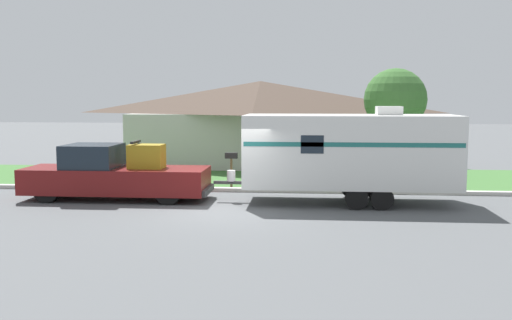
% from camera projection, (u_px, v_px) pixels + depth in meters
% --- Properties ---
extents(ground_plane, '(120.00, 120.00, 0.00)m').
position_uv_depth(ground_plane, '(228.00, 212.00, 17.33)').
color(ground_plane, '#515456').
extents(curb_strip, '(80.00, 0.30, 0.14)m').
position_uv_depth(curb_strip, '(242.00, 190.00, 21.04)').
color(curb_strip, beige).
rests_on(curb_strip, ground_plane).
extents(lawn_strip, '(80.00, 7.00, 0.03)m').
position_uv_depth(lawn_strip, '(251.00, 178.00, 24.66)').
color(lawn_strip, '#3D6B33').
rests_on(lawn_strip, ground_plane).
extents(house_across_street, '(13.62, 6.77, 4.31)m').
position_uv_depth(house_across_street, '(260.00, 121.00, 29.58)').
color(house_across_street, '#B2B2A8').
rests_on(house_across_street, ground_plane).
extents(pickup_truck, '(6.32, 1.93, 2.01)m').
position_uv_depth(pickup_truck, '(114.00, 175.00, 19.37)').
color(pickup_truck, black).
rests_on(pickup_truck, ground_plane).
extents(travel_trailer, '(7.91, 2.47, 3.18)m').
position_uv_depth(travel_trailer, '(350.00, 151.00, 18.58)').
color(travel_trailer, black).
rests_on(travel_trailer, ground_plane).
extents(mailbox, '(0.48, 0.20, 1.36)m').
position_uv_depth(mailbox, '(231.00, 161.00, 21.85)').
color(mailbox, brown).
rests_on(mailbox, ground_plane).
extents(tree_in_yard, '(2.60, 2.60, 4.67)m').
position_uv_depth(tree_in_yard, '(395.00, 100.00, 23.68)').
color(tree_in_yard, brown).
rests_on(tree_in_yard, ground_plane).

